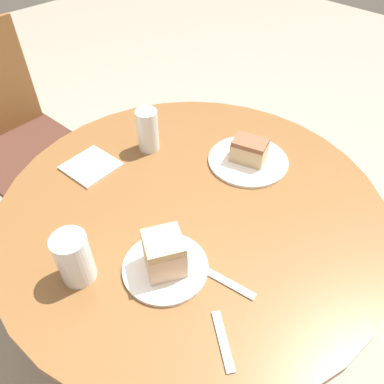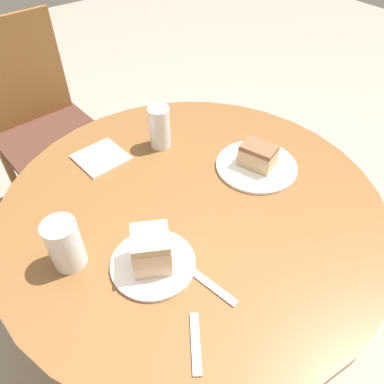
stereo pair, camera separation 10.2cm
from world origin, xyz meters
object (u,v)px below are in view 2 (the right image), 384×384
Objects in this scene: plate_near at (153,264)px; cake_slice_far at (257,155)px; plate_far at (255,165)px; cake_slice_near at (151,250)px; glass_lemonade at (160,129)px; chair at (46,129)px; glass_water at (66,246)px.

plate_near is 0.47m from cake_slice_far.
plate_far is (0.45, 0.12, 0.00)m from plate_near.
cake_slice_far is (0.00, -0.00, 0.04)m from plate_far.
cake_slice_near reaches higher than plate_far.
cake_slice_far is at bearing 14.35° from plate_near.
glass_lemonade is (0.28, 0.39, 0.00)m from cake_slice_near.
cake_slice_near is at bearing -126.01° from glass_lemonade.
glass_lemonade reaches higher than cake_slice_near.
chair is 0.74m from glass_lemonade.
chair reaches higher than plate_far.
cake_slice_far reaches higher than plate_far.
glass_lemonade reaches higher than plate_near.
plate_far is at bearing -57.70° from glass_lemonade.
chair is 7.07× the size of glass_water.
chair is 1.03m from plate_far.
glass_lemonade is at bearing -77.50° from chair.
plate_near is 1.48× the size of glass_lemonade.
glass_water reaches higher than plate_near.
glass_water is (-0.24, -0.92, 0.28)m from chair.
glass_lemonade is (-0.17, 0.27, 0.01)m from cake_slice_far.
plate_near is 0.47m from plate_far.
cake_slice_far is at bearing -1.34° from glass_water.
cake_slice_far is 0.60m from glass_water.
plate_near is 0.48m from glass_lemonade.
cake_slice_far reaches higher than plate_near.
plate_far is 2.08× the size of cake_slice_near.
chair reaches higher than glass_lemonade.
plate_far is 0.47m from cake_slice_near.
chair is 7.84× the size of cake_slice_near.
glass_water is at bearing -149.38° from glass_lemonade.
plate_near is 1.71× the size of cake_slice_near.
plate_far is 2.05× the size of cake_slice_far.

